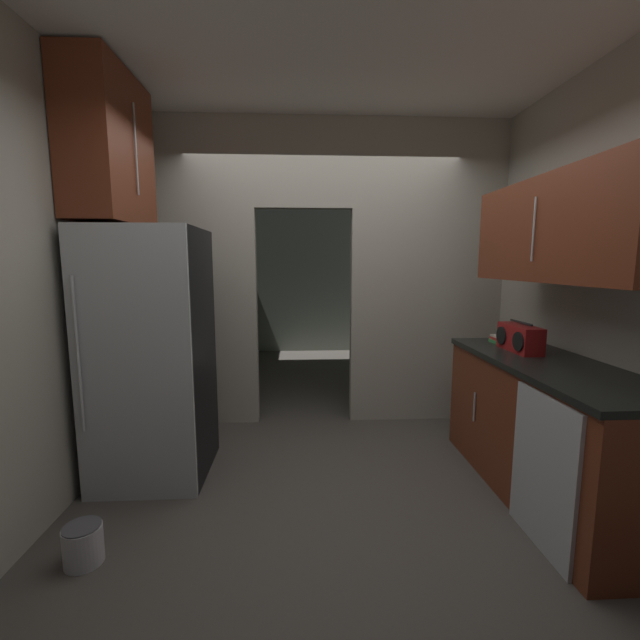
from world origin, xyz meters
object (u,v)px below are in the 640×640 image
paint_can (83,544)px  refrigerator (153,355)px  boombox (520,338)px  book_stack (500,339)px  dishwasher (543,472)px

paint_can → refrigerator: bearing=85.6°
refrigerator → boombox: (2.64, -0.10, 0.11)m
book_stack → dishwasher: bearing=-104.6°
refrigerator → book_stack: size_ratio=12.01×
dishwasher → refrigerator: bearing=158.4°
dishwasher → paint_can: size_ratio=4.11×
refrigerator → dishwasher: (2.35, -0.93, -0.47)m
boombox → book_stack: bearing=87.9°
refrigerator → boombox: refrigerator is taller
refrigerator → book_stack: bearing=4.5°
book_stack → boombox: bearing=-92.1°
refrigerator → dishwasher: 2.57m
boombox → book_stack: 0.32m
boombox → paint_can: size_ratio=1.93×
dishwasher → book_stack: size_ratio=5.71×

